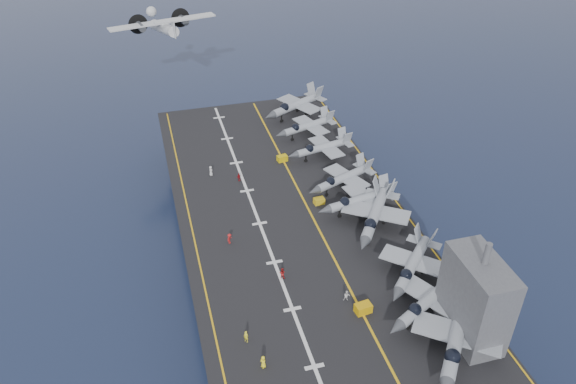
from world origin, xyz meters
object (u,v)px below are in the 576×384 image
object	(u,v)px
island_superstructure	(477,291)
tow_cart_a	(363,308)
transport_plane	(164,28)
fighter_jet_0	(457,337)

from	to	relation	value
island_superstructure	tow_cart_a	distance (m)	15.34
tow_cart_a	transport_plane	bearing A→B (deg)	102.24
island_superstructure	transport_plane	bearing A→B (deg)	108.40
fighter_jet_0	tow_cart_a	xyz separation A→B (m)	(-8.41, 9.52, -2.20)
fighter_jet_0	transport_plane	xyz separation A→B (m)	(-26.23, 91.72, 11.99)
tow_cart_a	transport_plane	distance (m)	85.30
fighter_jet_0	transport_plane	world-z (taller)	transport_plane
island_superstructure	tow_cart_a	bearing A→B (deg)	149.48
tow_cart_a	island_superstructure	bearing A→B (deg)	-30.52
tow_cart_a	fighter_jet_0	bearing A→B (deg)	-48.54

